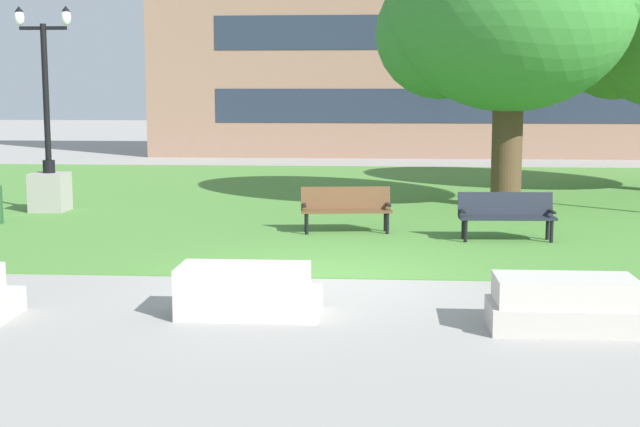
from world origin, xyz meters
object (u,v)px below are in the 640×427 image
park_bench_near_left (346,206)px  park_bench_near_right (506,213)px  concrete_block_right (565,305)px  lamp_post_right (49,170)px  concrete_block_left (247,291)px

park_bench_near_left → park_bench_near_right: same height
concrete_block_right → park_bench_near_left: park_bench_near_left is taller
park_bench_near_right → lamp_post_right: (-10.16, 3.39, 0.45)m
concrete_block_left → park_bench_near_right: 7.17m
concrete_block_right → park_bench_near_left: bearing=112.4°
concrete_block_right → lamp_post_right: lamp_post_right is taller
concrete_block_left → park_bench_near_right: park_bench_near_right is taller
concrete_block_left → concrete_block_right: size_ratio=1.01×
concrete_block_right → lamp_post_right: size_ratio=0.38×
concrete_block_left → concrete_block_right: same height
lamp_post_right → park_bench_near_left: bearing=-20.5°
concrete_block_left → park_bench_near_left: bearing=81.7°
concrete_block_left → park_bench_near_left: size_ratio=0.98×
park_bench_near_left → lamp_post_right: bearing=159.5°
concrete_block_right → lamp_post_right: 13.98m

